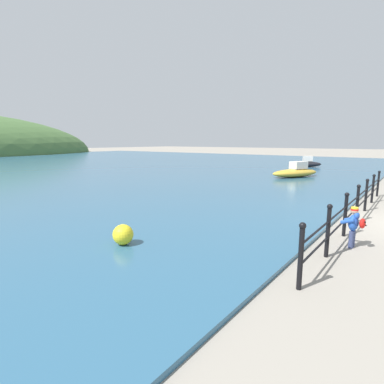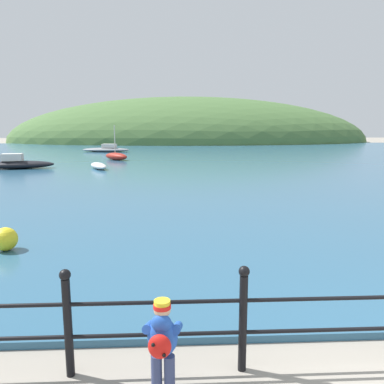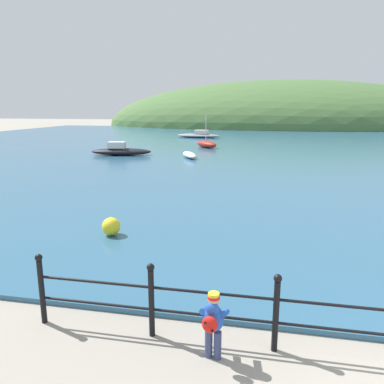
{
  "view_description": "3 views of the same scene",
  "coord_description": "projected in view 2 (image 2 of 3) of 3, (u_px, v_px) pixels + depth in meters",
  "views": [
    {
      "loc": [
        -11.1,
        0.03,
        2.55
      ],
      "look_at": [
        -3.33,
        5.96,
        0.89
      ],
      "focal_mm": 28.0,
      "sensor_mm": 36.0,
      "label": 1
    },
    {
      "loc": [
        -3.1,
        -2.22,
        2.64
      ],
      "look_at": [
        -2.66,
        6.64,
        1.12
      ],
      "focal_mm": 35.0,
      "sensor_mm": 36.0,
      "label": 2
    },
    {
      "loc": [
        -2.59,
        -3.49,
        3.5
      ],
      "look_at": [
        -4.7,
        7.0,
        1.06
      ],
      "focal_mm": 35.0,
      "sensor_mm": 36.0,
      "label": 3
    }
  ],
  "objects": [
    {
      "name": "boat_green_fishing",
      "position": [
        99.0,
        166.0,
        23.48
      ],
      "size": [
        1.76,
        2.62,
        0.39
      ],
      "color": "silver",
      "rests_on": "water"
    },
    {
      "name": "water",
      "position": [
        207.0,
        157.0,
        34.27
      ],
      "size": [
        80.0,
        60.0,
        0.1
      ],
      "primitive_type": "cube",
      "color": "#2D5B7A",
      "rests_on": "ground"
    },
    {
      "name": "child_in_coat",
      "position": [
        162.0,
        339.0,
        3.65
      ],
      "size": [
        0.41,
        0.55,
        1.0
      ],
      "color": "navy",
      "rests_on": "ground"
    },
    {
      "name": "boat_twin_mast",
      "position": [
        106.0,
        149.0,
        40.1
      ],
      "size": [
        5.3,
        2.48,
        0.86
      ],
      "color": "gray",
      "rests_on": "water"
    },
    {
      "name": "boat_blue_hull",
      "position": [
        18.0,
        164.0,
        23.6
      ],
      "size": [
        4.48,
        2.08,
        0.95
      ],
      "color": "black",
      "rests_on": "water"
    },
    {
      "name": "boat_white_sailboat",
      "position": [
        116.0,
        156.0,
        30.02
      ],
      "size": [
        2.51,
        2.68,
        2.75
      ],
      "color": "maroon",
      "rests_on": "water"
    },
    {
      "name": "far_hillside",
      "position": [
        189.0,
        142.0,
        72.14
      ],
      "size": [
        67.6,
        37.18,
        16.77
      ],
      "color": "#476B38",
      "rests_on": "ground"
    },
    {
      "name": "mooring_buoy",
      "position": [
        5.0,
        239.0,
        7.83
      ],
      "size": [
        0.5,
        0.5,
        0.5
      ],
      "primitive_type": "sphere",
      "color": "yellow",
      "rests_on": "water"
    }
  ]
}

